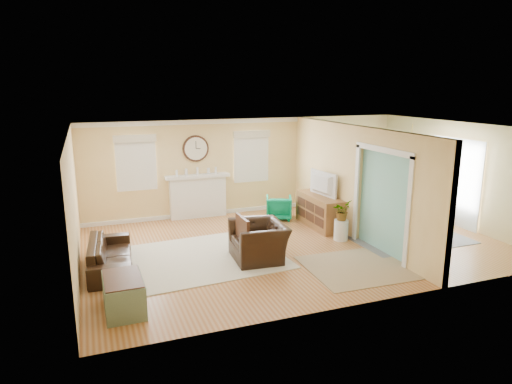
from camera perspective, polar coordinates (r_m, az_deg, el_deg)
floor at (r=10.33m, az=4.78°, el=-6.50°), size 9.00×9.00×0.00m
wall_back at (r=12.69m, az=-0.89°, el=3.33°), size 9.00×0.02×2.60m
wall_front at (r=7.46m, az=14.83°, el=-4.17°), size 9.00×0.02×2.60m
wall_left at (r=9.05m, az=-21.82°, el=-1.66°), size 0.02×6.00×2.60m
wall_right at (r=12.54m, az=23.86°, el=2.08°), size 0.02×6.00×2.60m
ceiling at (r=9.77m, az=5.07°, el=8.02°), size 9.00×6.00×0.02m
partition at (r=10.91m, az=11.48°, el=1.75°), size 0.17×6.00×2.60m
fireplace at (r=12.30m, az=-7.28°, el=-0.43°), size 1.70×0.30×1.17m
wall_clock at (r=12.16m, az=-7.55°, el=5.41°), size 0.70×0.07×0.70m
window_left at (r=11.92m, az=-14.79°, el=4.00°), size 1.05×0.13×1.42m
window_right at (r=12.60m, az=-0.61°, el=4.91°), size 1.05×0.13×1.42m
french_doors at (r=12.55m, az=23.62°, el=1.18°), size 0.06×1.70×2.20m
pendant at (r=11.42m, az=18.83°, el=6.10°), size 0.30×0.30×0.55m
rug_cream at (r=9.58m, az=-6.35°, el=-8.09°), size 3.21×2.83×0.02m
rug_jute at (r=9.30m, az=13.19°, el=-9.06°), size 2.25×1.87×0.01m
rug_grey at (r=11.81m, az=16.11°, el=-4.41°), size 2.64×3.30×0.01m
sofa at (r=9.29m, az=-17.74°, el=-7.47°), size 0.91×2.04×0.58m
eames_chair at (r=9.32m, az=0.34°, el=-6.17°), size 1.10×1.24×0.76m
green_chair at (r=12.13m, az=2.87°, el=-1.96°), size 0.86×0.87×0.61m
trunk at (r=7.61m, az=-16.22°, el=-12.17°), size 0.60×0.97×0.56m
credenza at (r=11.54m, az=7.95°, el=-2.37°), size 0.55×1.62×0.80m
tv at (r=11.37m, az=7.98°, el=1.02°), size 0.27×1.05×0.60m
garden_stool at (r=10.66m, az=10.58°, el=-4.70°), size 0.32×0.32×0.48m
potted_plant at (r=10.53m, az=10.68°, el=-2.27°), size 0.54×0.52×0.46m
dining_table at (r=11.72m, az=16.20°, el=-3.01°), size 1.27×1.89×0.61m
dining_chair_n at (r=12.56m, az=12.86°, el=-0.30°), size 0.57×0.57×1.04m
dining_chair_s at (r=10.73m, az=19.73°, el=-3.08°), size 0.57×0.57×1.03m
dining_chair_w at (r=11.33m, az=13.94°, el=-2.39°), size 0.44×0.44×0.86m
dining_chair_e at (r=12.03m, az=18.64°, el=-1.75°), size 0.47×0.47×0.88m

